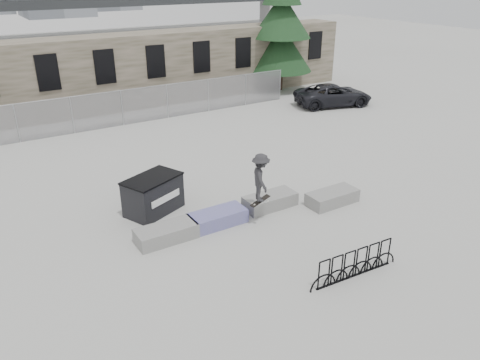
# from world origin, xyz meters

# --- Properties ---
(ground) EXTENTS (120.00, 120.00, 0.00)m
(ground) POSITION_xyz_m (0.00, 0.00, 0.00)
(ground) COLOR #A9A9A4
(ground) RESTS_ON ground
(stone_wall) EXTENTS (36.00, 2.58, 4.50)m
(stone_wall) POSITION_xyz_m (0.00, 16.24, 2.26)
(stone_wall) COLOR brown
(stone_wall) RESTS_ON ground
(chainlink_fence) EXTENTS (22.06, 0.06, 2.02)m
(chainlink_fence) POSITION_xyz_m (-0.00, 12.50, 1.04)
(chainlink_fence) COLOR gray
(chainlink_fence) RESTS_ON ground
(planter_far_left) EXTENTS (2.00, 0.90, 0.50)m
(planter_far_left) POSITION_xyz_m (-2.95, -0.28, 0.27)
(planter_far_left) COLOR gray
(planter_far_left) RESTS_ON ground
(planter_center_left) EXTENTS (2.00, 0.90, 0.50)m
(planter_center_left) POSITION_xyz_m (-1.01, -0.26, 0.27)
(planter_center_left) COLOR #3936A4
(planter_center_left) RESTS_ON ground
(planter_center_right) EXTENTS (2.00, 0.90, 0.50)m
(planter_center_right) POSITION_xyz_m (1.29, -0.14, 0.27)
(planter_center_right) COLOR gray
(planter_center_right) RESTS_ON ground
(planter_offset) EXTENTS (2.00, 0.90, 0.50)m
(planter_offset) POSITION_xyz_m (3.46, -1.15, 0.27)
(planter_offset) COLOR gray
(planter_offset) RESTS_ON ground
(dumpster) EXTENTS (2.39, 1.97, 1.36)m
(dumpster) POSITION_xyz_m (-2.52, 1.81, 0.68)
(dumpster) COLOR black
(dumpster) RESTS_ON ground
(bike_rack) EXTENTS (3.14, 0.23, 0.90)m
(bike_rack) POSITION_xyz_m (0.86, -4.99, 0.44)
(bike_rack) COLOR black
(bike_rack) RESTS_ON ground
(spruce_tree) EXTENTS (4.57, 4.57, 11.50)m
(spruce_tree) POSITION_xyz_m (12.69, 14.87, 4.80)
(spruce_tree) COLOR #38281E
(spruce_tree) RESTS_ON ground
(truss_bridge) EXTENTS (70.00, 3.00, 9.80)m
(truss_bridge) POSITION_xyz_m (10.00, 55.00, 4.13)
(truss_bridge) COLOR #2D3033
(truss_bridge) RESTS_ON ground
(suv) EXTENTS (5.45, 3.60, 1.39)m
(suv) POSITION_xyz_m (13.02, 9.41, 0.70)
(suv) COLOR black
(suv) RESTS_ON ground
(skateboarder) EXTENTS (0.96, 1.24, 1.83)m
(skateboarder) POSITION_xyz_m (0.31, -0.92, 1.72)
(skateboarder) COLOR #2B2A2D
(skateboarder) RESTS_ON ground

